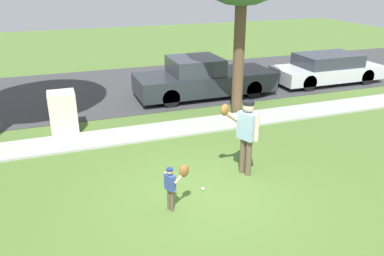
{
  "coord_description": "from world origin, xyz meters",
  "views": [
    {
      "loc": [
        -2.73,
        -6.73,
        4.41
      ],
      "look_at": [
        0.14,
        1.21,
        1.0
      ],
      "focal_mm": 36.31,
      "sensor_mm": 36.0,
      "label": 1
    }
  ],
  "objects_px": {
    "utility_cabinet": "(63,112)",
    "parked_sedan_silver": "(327,69)",
    "person_child": "(175,181)",
    "parked_pickup_dark": "(203,79)",
    "baseball": "(203,189)",
    "person_adult": "(245,130)"
  },
  "relations": [
    {
      "from": "utility_cabinet",
      "to": "parked_sedan_silver",
      "type": "height_order",
      "value": "parked_sedan_silver"
    },
    {
      "from": "person_child",
      "to": "parked_pickup_dark",
      "type": "bearing_deg",
      "value": 42.37
    },
    {
      "from": "baseball",
      "to": "parked_pickup_dark",
      "type": "xyz_separation_m",
      "value": [
        2.51,
        6.45,
        0.64
      ]
    },
    {
      "from": "person_adult",
      "to": "person_child",
      "type": "bearing_deg",
      "value": 1.54
    },
    {
      "from": "baseball",
      "to": "person_child",
      "type": "bearing_deg",
      "value": -148.68
    },
    {
      "from": "baseball",
      "to": "parked_sedan_silver",
      "type": "relative_size",
      "value": 0.02
    },
    {
      "from": "baseball",
      "to": "utility_cabinet",
      "type": "relative_size",
      "value": 0.06
    },
    {
      "from": "person_child",
      "to": "baseball",
      "type": "bearing_deg",
      "value": 9.11
    },
    {
      "from": "person_adult",
      "to": "utility_cabinet",
      "type": "bearing_deg",
      "value": -69.69
    },
    {
      "from": "baseball",
      "to": "parked_pickup_dark",
      "type": "distance_m",
      "value": 6.94
    },
    {
      "from": "person_child",
      "to": "baseball",
      "type": "relative_size",
      "value": 13.14
    },
    {
      "from": "parked_pickup_dark",
      "to": "parked_sedan_silver",
      "type": "bearing_deg",
      "value": -0.42
    },
    {
      "from": "parked_sedan_silver",
      "to": "baseball",
      "type": "bearing_deg",
      "value": -141.66
    },
    {
      "from": "person_adult",
      "to": "person_child",
      "type": "xyz_separation_m",
      "value": [
        -1.95,
        -0.86,
        -0.46
      ]
    },
    {
      "from": "parked_pickup_dark",
      "to": "parked_sedan_silver",
      "type": "distance_m",
      "value": 5.59
    },
    {
      "from": "utility_cabinet",
      "to": "parked_pickup_dark",
      "type": "height_order",
      "value": "parked_pickup_dark"
    },
    {
      "from": "baseball",
      "to": "utility_cabinet",
      "type": "bearing_deg",
      "value": 120.18
    },
    {
      "from": "person_child",
      "to": "baseball",
      "type": "xyz_separation_m",
      "value": [
        0.78,
        0.48,
        -0.61
      ]
    },
    {
      "from": "person_adult",
      "to": "baseball",
      "type": "xyz_separation_m",
      "value": [
        -1.16,
        -0.38,
        -1.07
      ]
    },
    {
      "from": "parked_pickup_dark",
      "to": "utility_cabinet",
      "type": "bearing_deg",
      "value": -159.33
    },
    {
      "from": "person_adult",
      "to": "parked_pickup_dark",
      "type": "relative_size",
      "value": 0.34
    },
    {
      "from": "person_child",
      "to": "utility_cabinet",
      "type": "distance_m",
      "value": 5.32
    }
  ]
}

